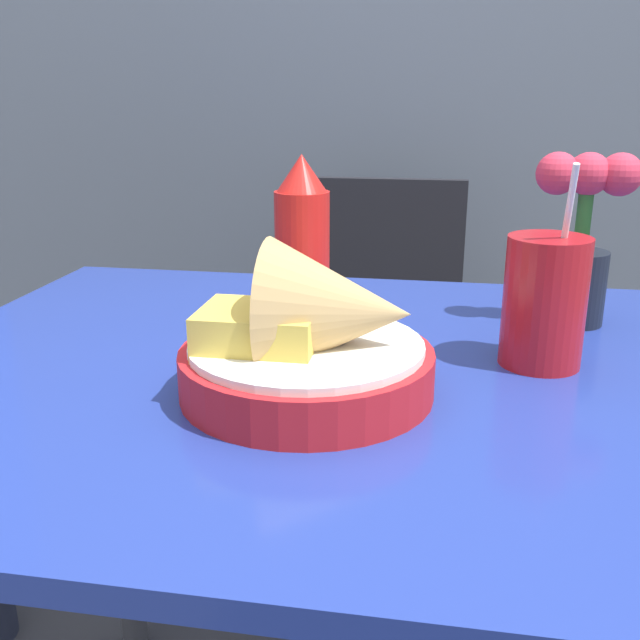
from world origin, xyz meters
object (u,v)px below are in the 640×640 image
(food_basket, at_px, (316,342))
(flower_vase, at_px, (582,236))
(ketchup_bottle, at_px, (302,246))
(drink_cup, at_px, (544,306))
(chair_far_window, at_px, (374,329))

(food_basket, xyz_separation_m, flower_vase, (0.29, 0.29, 0.06))
(ketchup_bottle, bearing_deg, drink_cup, -17.08)
(chair_far_window, bearing_deg, flower_vase, -63.35)
(food_basket, bearing_deg, drink_cup, 28.20)
(ketchup_bottle, distance_m, drink_cup, 0.30)
(ketchup_bottle, bearing_deg, chair_far_window, 87.71)
(food_basket, distance_m, flower_vase, 0.42)
(ketchup_bottle, distance_m, flower_vase, 0.36)
(flower_vase, bearing_deg, food_basket, -135.69)
(chair_far_window, distance_m, flower_vase, 0.80)
(drink_cup, xyz_separation_m, flower_vase, (0.06, 0.16, 0.05))
(chair_far_window, xyz_separation_m, ketchup_bottle, (-0.03, -0.71, 0.35))
(chair_far_window, distance_m, ketchup_bottle, 0.79)
(food_basket, relative_size, flower_vase, 1.16)
(food_basket, relative_size, drink_cup, 1.14)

